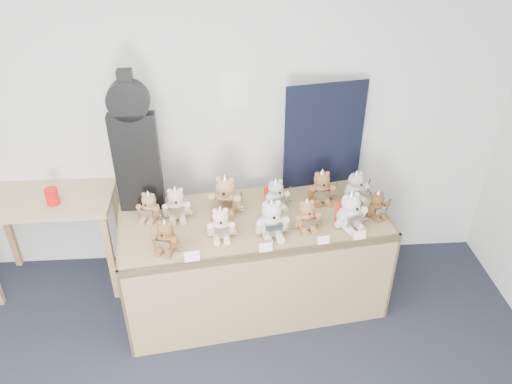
{
  "coord_description": "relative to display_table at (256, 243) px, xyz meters",
  "views": [
    {
      "loc": [
        0.77,
        -1.04,
        2.93
      ],
      "look_at": [
        0.97,
        1.8,
        1.1
      ],
      "focal_mm": 35.0,
      "sensor_mm": 36.0,
      "label": 1
    }
  ],
  "objects": [
    {
      "name": "display_table",
      "position": [
        0.0,
        0.0,
        0.0
      ],
      "size": [
        2.03,
        1.06,
        0.81
      ],
      "rotation": [
        0.0,
        0.0,
        0.13
      ],
      "color": "olive",
      "rests_on": "floor"
    },
    {
      "name": "entry_card_b",
      "position": [
        0.04,
        -0.3,
        0.21
      ],
      "size": [
        0.09,
        0.03,
        0.06
      ],
      "primitive_type": "cube",
      "rotation": [
        -0.24,
        0.0,
        0.13
      ],
      "color": "silver",
      "rests_on": "display_table"
    },
    {
      "name": "teddy_front_left",
      "position": [
        -0.25,
        -0.12,
        0.28
      ],
      "size": [
        0.22,
        0.18,
        0.27
      ],
      "rotation": [
        0.0,
        0.0,
        0.05
      ],
      "color": "beige",
      "rests_on": "display_table"
    },
    {
      "name": "teddy_back_centre_left",
      "position": [
        -0.21,
        0.17,
        0.31
      ],
      "size": [
        0.27,
        0.24,
        0.33
      ],
      "rotation": [
        0.0,
        0.0,
        -0.17
      ],
      "color": "tan",
      "rests_on": "display_table"
    },
    {
      "name": "navy_board",
      "position": [
        0.56,
        0.52,
        0.59
      ],
      "size": [
        0.63,
        0.13,
        0.84
      ],
      "primitive_type": "cube",
      "rotation": [
        0.0,
        0.0,
        0.18
      ],
      "color": "black",
      "rests_on": "display_table"
    },
    {
      "name": "room_shell",
      "position": [
        -0.11,
        0.67,
        0.92
      ],
      "size": [
        6.0,
        6.0,
        6.0
      ],
      "color": "silver",
      "rests_on": "floor"
    },
    {
      "name": "teddy_back_left",
      "position": [
        -0.57,
        0.12,
        0.28
      ],
      "size": [
        0.23,
        0.19,
        0.28
      ],
      "rotation": [
        0.0,
        0.0,
        0.11
      ],
      "color": "beige",
      "rests_on": "display_table"
    },
    {
      "name": "teddy_front_far_left",
      "position": [
        -0.61,
        -0.24,
        0.27
      ],
      "size": [
        0.21,
        0.2,
        0.26
      ],
      "rotation": [
        0.0,
        0.0,
        -0.28
      ],
      "color": "brown",
      "rests_on": "display_table"
    },
    {
      "name": "entry_card_c",
      "position": [
        0.44,
        -0.25,
        0.2
      ],
      "size": [
        0.09,
        0.03,
        0.06
      ],
      "primitive_type": "cube",
      "rotation": [
        -0.24,
        0.0,
        0.13
      ],
      "color": "silver",
      "rests_on": "display_table"
    },
    {
      "name": "teddy_front_centre",
      "position": [
        0.1,
        -0.13,
        0.3
      ],
      "size": [
        0.26,
        0.22,
        0.32
      ],
      "rotation": [
        0.0,
        0.0,
        0.13
      ],
      "color": "beige",
      "rests_on": "display_table"
    },
    {
      "name": "entry_card_a",
      "position": [
        -0.44,
        -0.37,
        0.21
      ],
      "size": [
        0.1,
        0.03,
        0.07
      ],
      "primitive_type": "cube",
      "rotation": [
        -0.24,
        0.0,
        0.13
      ],
      "color": "silver",
      "rests_on": "display_table"
    },
    {
      "name": "teddy_back_centre_right",
      "position": [
        0.16,
        0.21,
        0.28
      ],
      "size": [
        0.22,
        0.21,
        0.26
      ],
      "rotation": [
        0.0,
        0.0,
        0.39
      ],
      "color": "silver",
      "rests_on": "display_table"
    },
    {
      "name": "entry_card_d",
      "position": [
        0.69,
        -0.22,
        0.21
      ],
      "size": [
        0.09,
        0.03,
        0.06
      ],
      "primitive_type": "cube",
      "rotation": [
        -0.24,
        0.0,
        0.13
      ],
      "color": "silver",
      "rests_on": "display_table"
    },
    {
      "name": "red_cup",
      "position": [
        -1.5,
        0.33,
        0.26
      ],
      "size": [
        0.1,
        0.1,
        0.13
      ],
      "primitive_type": "cylinder",
      "color": "red",
      "rests_on": "side_table"
    },
    {
      "name": "teddy_front_far_right",
      "position": [
        0.65,
        -0.06,
        0.3
      ],
      "size": [
        0.26,
        0.24,
        0.31
      ],
      "rotation": [
        0.0,
        0.0,
        0.37
      ],
      "color": "silver",
      "rests_on": "display_table"
    },
    {
      "name": "side_table",
      "position": [
        -1.59,
        0.42,
        0.07
      ],
      "size": [
        1.02,
        0.58,
        0.84
      ],
      "rotation": [
        0.0,
        0.0,
        0.02
      ],
      "color": "#9C7E54",
      "rests_on": "floor"
    },
    {
      "name": "teddy_back_end",
      "position": [
        0.77,
        0.27,
        0.28
      ],
      "size": [
        0.22,
        0.21,
        0.27
      ],
      "rotation": [
        0.0,
        0.0,
        0.43
      ],
      "color": "silver",
      "rests_on": "display_table"
    },
    {
      "name": "teddy_front_right",
      "position": [
        0.35,
        -0.06,
        0.27
      ],
      "size": [
        0.21,
        0.19,
        0.26
      ],
      "rotation": [
        0.0,
        0.0,
        0.19
      ],
      "color": "#9D663B",
      "rests_on": "display_table"
    },
    {
      "name": "teddy_front_end",
      "position": [
        0.88,
        0.05,
        0.26
      ],
      "size": [
        0.19,
        0.17,
        0.23
      ],
      "rotation": [
        0.0,
        0.0,
        0.31
      ],
      "color": "brown",
      "rests_on": "display_table"
    },
    {
      "name": "teddy_back_right",
      "position": [
        0.51,
        0.28,
        0.29
      ],
      "size": [
        0.23,
        0.19,
        0.28
      ],
      "rotation": [
        0.0,
        0.0,
        0.06
      ],
      "color": "brown",
      "rests_on": "display_table"
    },
    {
      "name": "teddy_back_far_left",
      "position": [
        -0.76,
        0.13,
        0.27
      ],
      "size": [
        0.2,
        0.19,
        0.24
      ],
      "rotation": [
        0.0,
        0.0,
        -0.31
      ],
      "color": "#A0704A",
      "rests_on": "display_table"
    },
    {
      "name": "guitar_case",
      "position": [
        -0.83,
        0.28,
        0.69
      ],
      "size": [
        0.32,
        0.1,
        1.06
      ],
      "rotation": [
        0.0,
        0.0,
        0.03
      ],
      "color": "black",
      "rests_on": "display_table"
    }
  ]
}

